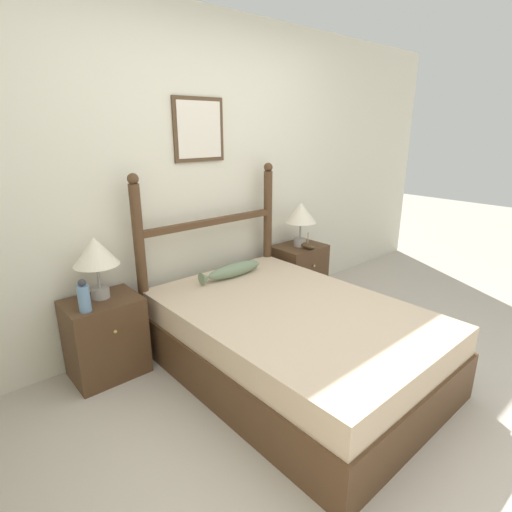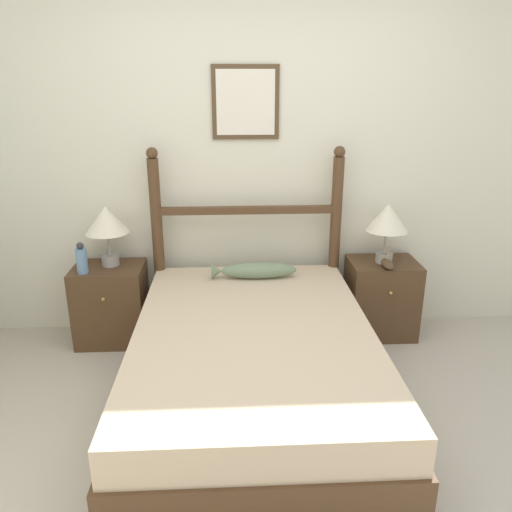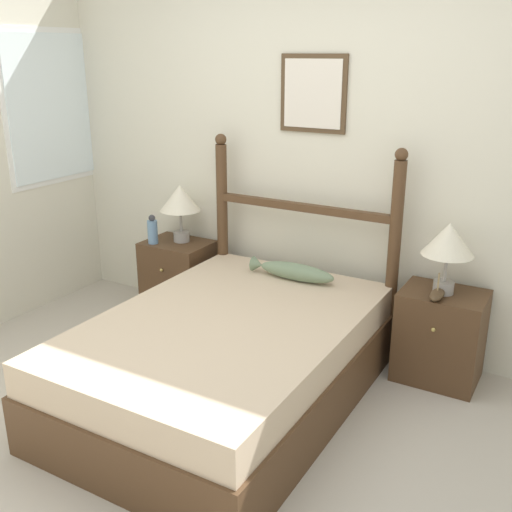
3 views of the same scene
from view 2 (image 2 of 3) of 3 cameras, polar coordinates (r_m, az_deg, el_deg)
The scene contains 11 objects.
ground_plane at distance 2.57m, azimuth 2.77°, elevation -24.88°, with size 16.00×16.00×0.00m, color #B7AD9E.
wall_back at distance 3.61m, azimuth 0.33°, elevation 11.09°, with size 6.40×0.08×2.55m.
bed at distance 2.91m, azimuth -0.28°, elevation -12.62°, with size 1.35×1.95×0.51m.
headboard at distance 3.57m, azimuth -1.02°, elevation 2.08°, with size 1.35×0.08×1.38m.
nightstand_left at distance 3.74m, azimuth -16.21°, elevation -5.27°, with size 0.49×0.40×0.57m.
nightstand_right at distance 3.81m, azimuth 14.08°, elevation -4.66°, with size 0.49×0.40×0.57m.
table_lamp_left at distance 3.58m, azimuth -16.71°, elevation 3.74°, with size 0.30×0.30×0.43m.
table_lamp_right at distance 3.60m, azimuth 14.78°, elevation 4.02°, with size 0.30×0.30×0.43m.
bottle at distance 3.54m, azimuth -19.30°, elevation -0.36°, with size 0.07×0.07×0.22m.
model_boat at distance 3.58m, azimuth 14.77°, elevation -0.88°, with size 0.08×0.18×0.16m.
fish_pillow at distance 3.42m, azimuth -0.13°, elevation -1.67°, with size 0.59×0.12×0.11m.
Camera 2 is at (-0.21, -1.83, 1.79)m, focal length 35.00 mm.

